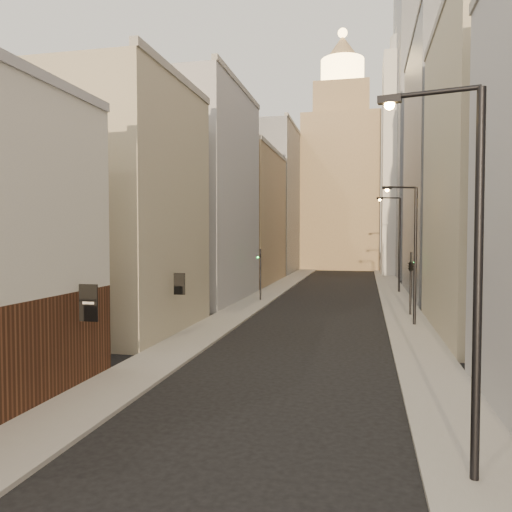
{
  "coord_description": "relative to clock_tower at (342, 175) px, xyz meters",
  "views": [
    {
      "loc": [
        3.53,
        -3.96,
        6.33
      ],
      "look_at": [
        -2.46,
        23.3,
        5.14
      ],
      "focal_mm": 35.0,
      "sensor_mm": 36.0,
      "label": 1
    }
  ],
  "objects": [
    {
      "name": "sidewalk_left",
      "position": [
        -5.5,
        -37.0,
        -17.56
      ],
      "size": [
        3.0,
        140.0,
        0.15
      ],
      "primitive_type": "cube",
      "color": "gray",
      "rests_on": "ground"
    },
    {
      "name": "sidewalk_right",
      "position": [
        7.5,
        -37.0,
        -17.56
      ],
      "size": [
        3.0,
        140.0,
        0.15
      ],
      "primitive_type": "cube",
      "color": "gray",
      "rests_on": "ground"
    },
    {
      "name": "left_bldg_beige",
      "position": [
        -11.0,
        -66.0,
        -9.63
      ],
      "size": [
        8.0,
        12.0,
        16.0
      ],
      "primitive_type": "cube",
      "color": "tan",
      "rests_on": "ground"
    },
    {
      "name": "left_bldg_grey",
      "position": [
        -11.0,
        -50.0,
        -7.63
      ],
      "size": [
        8.0,
        16.0,
        20.0
      ],
      "primitive_type": "cube",
      "color": "#A3A3A8",
      "rests_on": "ground"
    },
    {
      "name": "left_bldg_tan",
      "position": [
        -11.0,
        -32.0,
        -9.13
      ],
      "size": [
        8.0,
        18.0,
        17.0
      ],
      "primitive_type": "cube",
      "color": "#927855",
      "rests_on": "ground"
    },
    {
      "name": "left_bldg_wingrid",
      "position": [
        -11.0,
        -12.0,
        -5.63
      ],
      "size": [
        8.0,
        20.0,
        24.0
      ],
      "primitive_type": "cube",
      "color": "gray",
      "rests_on": "ground"
    },
    {
      "name": "right_bldg_beige",
      "position": [
        13.0,
        -62.0,
        -7.63
      ],
      "size": [
        8.0,
        16.0,
        20.0
      ],
      "primitive_type": "cube",
      "color": "tan",
      "rests_on": "ground"
    },
    {
      "name": "right_bldg_wingrid",
      "position": [
        13.0,
        -42.0,
        -4.63
      ],
      "size": [
        8.0,
        20.0,
        26.0
      ],
      "primitive_type": "cube",
      "color": "gray",
      "rests_on": "ground"
    },
    {
      "name": "highrise",
      "position": [
        19.0,
        -14.0,
        8.02
      ],
      "size": [
        21.0,
        23.0,
        51.2
      ],
      "color": "gray",
      "rests_on": "ground"
    },
    {
      "name": "clock_tower",
      "position": [
        0.0,
        0.0,
        0.0
      ],
      "size": [
        14.0,
        14.0,
        44.9
      ],
      "color": "#927855",
      "rests_on": "ground"
    },
    {
      "name": "white_tower",
      "position": [
        11.0,
        -14.0,
        0.97
      ],
      "size": [
        8.0,
        8.0,
        41.5
      ],
      "color": "silver",
      "rests_on": "ground"
    },
    {
      "name": "streetlamp_near",
      "position": [
        7.02,
        -82.66,
        -11.92
      ],
      "size": [
        2.59,
        0.76,
        10.01
      ],
      "rotation": [
        0.0,
        0.0,
        -0.21
      ],
      "color": "black",
      "rests_on": "ground"
    },
    {
      "name": "streetlamp_mid",
      "position": [
        7.64,
        -60.35,
        -12.15
      ],
      "size": [
        2.37,
        1.16,
        9.61
      ],
      "rotation": [
        0.0,
        0.0,
        0.4
      ],
      "color": "black",
      "rests_on": "ground"
    },
    {
      "name": "streetlamp_far",
      "position": [
        7.87,
        -40.16,
        -11.72
      ],
      "size": [
        2.59,
        1.16,
        10.35
      ],
      "rotation": [
        0.0,
        0.0,
        0.37
      ],
      "color": "black",
      "rests_on": "ground"
    },
    {
      "name": "traffic_light_left",
      "position": [
        -5.16,
        -49.96,
        -13.97
      ],
      "size": [
        0.6,
        0.54,
        5.0
      ],
      "rotation": [
        0.0,
        0.0,
        3.38
      ],
      "color": "black",
      "rests_on": "ground"
    },
    {
      "name": "traffic_light_right",
      "position": [
        7.98,
        -55.91,
        -13.76
      ],
      "size": [
        0.75,
        0.75,
        5.0
      ],
      "rotation": [
        0.0,
        0.0,
        2.87
      ],
      "color": "black",
      "rests_on": "ground"
    }
  ]
}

